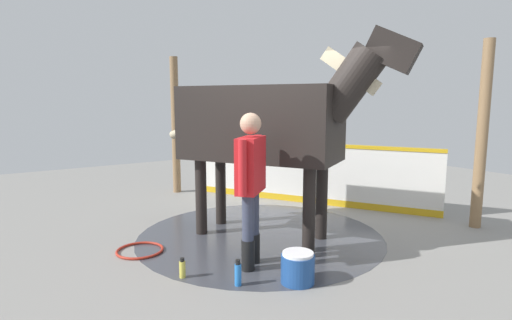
{
  "coord_description": "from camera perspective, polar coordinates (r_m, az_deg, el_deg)",
  "views": [
    {
      "loc": [
        -4.28,
        3.27,
        1.89
      ],
      "look_at": [
        -0.14,
        0.48,
        1.16
      ],
      "focal_mm": 28.48,
      "sensor_mm": 36.0,
      "label": 1
    }
  ],
  "objects": [
    {
      "name": "roof_post_near",
      "position": [
        6.82,
        29.16,
        3.01
      ],
      "size": [
        0.16,
        0.16,
        2.77
      ],
      "primitive_type": "cylinder",
      "color": "olive",
      "rests_on": "ground"
    },
    {
      "name": "bottle_shampoo",
      "position": [
        4.58,
        -10.3,
        -14.78
      ],
      "size": [
        0.07,
        0.07,
        0.22
      ],
      "color": "#D8CC4C",
      "rests_on": "ground"
    },
    {
      "name": "roof_post_far",
      "position": [
        8.51,
        -11.25,
        4.74
      ],
      "size": [
        0.16,
        0.16,
        2.77
      ],
      "primitive_type": "cylinder",
      "color": "olive",
      "rests_on": "ground"
    },
    {
      "name": "ground_plane",
      "position": [
        5.71,
        3.25,
        -11.14
      ],
      "size": [
        16.0,
        16.0,
        0.02
      ],
      "primitive_type": "cube",
      "color": "gray"
    },
    {
      "name": "barrier_wall",
      "position": [
        7.6,
        7.31,
        -2.15
      ],
      "size": [
        4.05,
        2.41,
        1.13
      ],
      "color": "white",
      "rests_on": "ground"
    },
    {
      "name": "horse",
      "position": [
        5.49,
        1.8,
        5.27
      ],
      "size": [
        3.13,
        2.09,
        2.74
      ],
      "rotation": [
        0.0,
        0.0,
        -2.61
      ],
      "color": "black",
      "rests_on": "ground"
    },
    {
      "name": "wash_bucket",
      "position": [
        4.4,
        5.88,
        -14.81
      ],
      "size": [
        0.35,
        0.35,
        0.33
      ],
      "color": "#1E478C",
      "rests_on": "ground"
    },
    {
      "name": "handler",
      "position": [
        4.54,
        -0.75,
        -2.63
      ],
      "size": [
        0.5,
        0.55,
        1.76
      ],
      "rotation": [
        0.0,
        0.0,
        0.71
      ],
      "color": "black",
      "rests_on": "ground"
    },
    {
      "name": "hose_coil",
      "position": [
        5.45,
        -16.0,
        -12.09
      ],
      "size": [
        0.59,
        0.59,
        0.03
      ],
      "primitive_type": "torus",
      "color": "#B72D1E",
      "rests_on": "ground"
    },
    {
      "name": "bottle_spray",
      "position": [
        4.33,
        -2.54,
        -15.67
      ],
      "size": [
        0.07,
        0.07,
        0.28
      ],
      "color": "blue",
      "rests_on": "ground"
    },
    {
      "name": "wet_patch",
      "position": [
        5.84,
        0.59,
        -10.54
      ],
      "size": [
        3.44,
        3.44,
        0.0
      ],
      "primitive_type": "cylinder",
      "color": "#42444C",
      "rests_on": "ground"
    }
  ]
}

